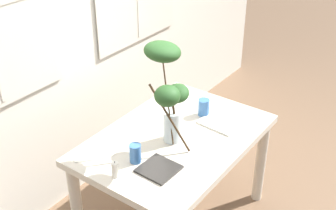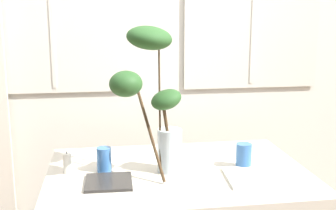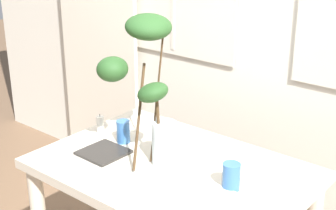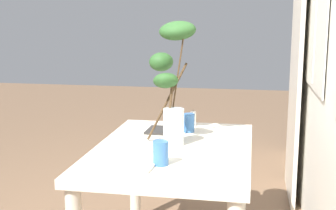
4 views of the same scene
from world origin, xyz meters
The scene contains 9 objects.
back_wall_with_windows centered at (0.00, 0.89, 1.41)m, with size 5.19×0.14×2.81m.
dining_table centered at (0.00, 0.00, 0.63)m, with size 1.26×0.87×0.74m.
vase_with_branches centered at (-0.12, -0.03, 1.14)m, with size 0.39×0.34×0.71m.
drinking_glass_blue_left centered at (-0.35, 0.04, 0.80)m, with size 0.07×0.07×0.12m, color #386BAD.
drinking_glass_blue_right centered at (0.33, -0.01, 0.80)m, with size 0.08×0.08×0.12m, color #386BAD.
plate_square_left centered at (-0.34, -0.12, 0.74)m, with size 0.21×0.21×0.01m, color #2D2B28.
plate_square_right centered at (0.34, -0.16, 0.74)m, with size 0.27×0.27×0.01m, color silver.
napkin_folded centered at (-0.48, 0.33, 0.74)m, with size 0.17×0.12×0.00m, color silver.
pillar_candle centered at (-0.53, 0.04, 0.79)m, with size 0.04×0.04×0.11m.
Camera 2 is at (-0.35, -1.97, 1.49)m, focal length 46.24 mm.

